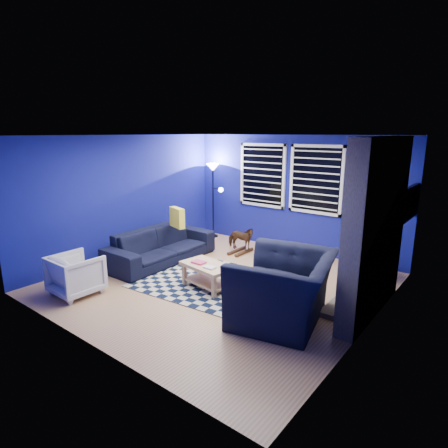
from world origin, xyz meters
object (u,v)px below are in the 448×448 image
object	(u,v)px
rocking_horse	(241,238)
floor_lamp	(213,177)
armchair_bent	(76,274)
coffee_table	(207,271)
cabinet	(369,263)
tv	(409,203)
sofa	(161,245)
armchair_big	(283,288)

from	to	relation	value
rocking_horse	floor_lamp	distance (m)	1.85
rocking_horse	armchair_bent	bearing A→B (deg)	152.06
rocking_horse	coffee_table	size ratio (longest dim) A/B	0.64
rocking_horse	cabinet	distance (m)	2.64
armchair_bent	coffee_table	xyz separation A→B (m)	(1.52, 1.46, -0.02)
tv	rocking_horse	size ratio (longest dim) A/B	1.63
sofa	floor_lamp	bearing A→B (deg)	8.59
tv	armchair_big	bearing A→B (deg)	-111.00
coffee_table	floor_lamp	xyz separation A→B (m)	(-1.95, 2.52, 1.18)
armchair_bent	cabinet	bearing A→B (deg)	-132.46
coffee_table	floor_lamp	bearing A→B (deg)	127.74
cabinet	coffee_table	bearing A→B (deg)	-134.76
cabinet	rocking_horse	bearing A→B (deg)	-176.02
armchair_big	cabinet	world-z (taller)	armchair_big
armchair_big	floor_lamp	distance (m)	4.51
armchair_big	coffee_table	bearing A→B (deg)	-109.49
tv	floor_lamp	bearing A→B (deg)	177.21
armchair_bent	coffee_table	size ratio (longest dim) A/B	0.76
tv	rocking_horse	distance (m)	3.34
sofa	coffee_table	world-z (taller)	sofa
armchair_bent	floor_lamp	world-z (taller)	floor_lamp
sofa	tv	bearing A→B (deg)	-66.56
tv	coffee_table	xyz separation A→B (m)	(-2.47, -2.31, -1.09)
sofa	rocking_horse	xyz separation A→B (m)	(0.93, 1.43, -0.01)
sofa	coffee_table	xyz separation A→B (m)	(1.60, -0.45, -0.03)
armchair_big	tv	bearing A→B (deg)	145.77
tv	cabinet	size ratio (longest dim) A/B	1.71
cabinet	floor_lamp	distance (m)	4.10
armchair_big	cabinet	size ratio (longest dim) A/B	2.46
rocking_horse	floor_lamp	xyz separation A→B (m)	(-1.29, 0.65, 1.16)
armchair_bent	rocking_horse	world-z (taller)	armchair_bent
armchair_big	armchair_bent	bearing A→B (deg)	-80.15
sofa	cabinet	bearing A→B (deg)	-64.57
tv	armchair_bent	distance (m)	5.60
cabinet	floor_lamp	bearing A→B (deg)	172.08
rocking_horse	coffee_table	bearing A→B (deg)	-174.02
armchair_big	armchair_bent	size ratio (longest dim) A/B	1.99
armchair_big	rocking_horse	bearing A→B (deg)	-146.26
armchair_big	coffee_table	xyz separation A→B (m)	(-1.52, 0.17, -0.16)
armchair_big	floor_lamp	xyz separation A→B (m)	(-3.47, 2.69, 1.02)
sofa	rocking_horse	size ratio (longest dim) A/B	3.79
floor_lamp	armchair_bent	bearing A→B (deg)	-83.82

